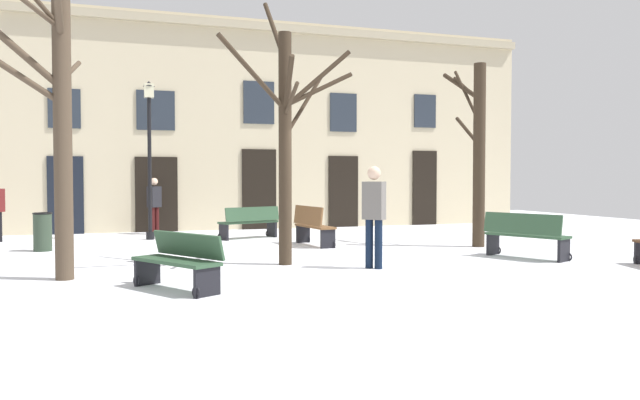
% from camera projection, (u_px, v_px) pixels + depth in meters
% --- Properties ---
extents(ground_plane, '(29.84, 29.84, 0.00)m').
position_uv_depth(ground_plane, '(344.00, 259.00, 12.26)').
color(ground_plane, white).
extents(building_facade, '(18.65, 0.60, 6.61)m').
position_uv_depth(building_facade, '(258.00, 124.00, 19.63)').
color(building_facade, beige).
rests_on(building_facade, ground).
extents(tree_left_of_center, '(0.28, 1.72, 4.31)m').
position_uv_depth(tree_left_of_center, '(477.00, 148.00, 14.52)').
color(tree_left_of_center, '#382B1E').
rests_on(tree_left_of_center, ground).
extents(tree_foreground, '(1.32, 2.00, 4.88)m').
position_uv_depth(tree_foreground, '(60.00, 116.00, 9.71)').
color(tree_foreground, '#4C3D2D').
rests_on(tree_foreground, ground).
extents(tree_center, '(2.68, 1.76, 5.04)m').
position_uv_depth(tree_center, '(286.00, 133.00, 11.45)').
color(tree_center, '#382B1E').
rests_on(tree_center, ground).
extents(streetlamp, '(0.30, 0.30, 4.14)m').
position_uv_depth(streetlamp, '(149.00, 144.00, 16.15)').
color(streetlamp, black).
rests_on(streetlamp, ground).
extents(litter_bin, '(0.42, 0.42, 0.85)m').
position_uv_depth(litter_bin, '(43.00, 232.00, 13.65)').
color(litter_bin, '#2D3D2D').
rests_on(litter_bin, ground).
extents(bench_back_to_back_left, '(0.62, 1.59, 0.95)m').
position_uv_depth(bench_back_to_back_left, '(313.00, 225.00, 14.78)').
color(bench_back_to_back_left, brown).
rests_on(bench_back_to_back_left, ground).
extents(bench_near_center_tree, '(1.70, 1.01, 0.86)m').
position_uv_depth(bench_near_center_tree, '(250.00, 222.00, 16.46)').
color(bench_near_center_tree, '#2D4C33').
rests_on(bench_near_center_tree, ground).
extents(bench_back_to_back_right, '(1.24, 1.58, 0.82)m').
position_uv_depth(bench_back_to_back_right, '(179.00, 261.00, 8.92)').
color(bench_back_to_back_right, '#2D4C33').
rests_on(bench_back_to_back_right, ground).
extents(bench_far_corner, '(1.15, 1.72, 0.92)m').
position_uv_depth(bench_far_corner, '(525.00, 235.00, 12.41)').
color(bench_far_corner, '#2D4C33').
rests_on(bench_far_corner, ground).
extents(person_crossing_plaza, '(0.42, 0.42, 1.62)m').
position_uv_depth(person_crossing_plaza, '(154.00, 203.00, 17.74)').
color(person_crossing_plaza, '#350F0F').
rests_on(person_crossing_plaza, ground).
extents(person_strolling, '(0.42, 0.43, 1.83)m').
position_uv_depth(person_strolling, '(374.00, 211.00, 11.01)').
color(person_strolling, black).
rests_on(person_strolling, ground).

